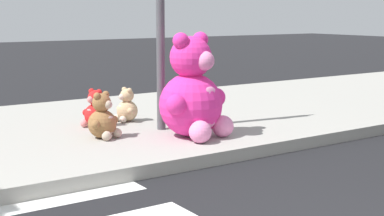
{
  "coord_description": "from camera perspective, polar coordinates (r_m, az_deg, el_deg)",
  "views": [
    {
      "loc": [
        -2.62,
        -1.75,
        1.66
      ],
      "look_at": [
        0.95,
        3.6,
        0.55
      ],
      "focal_mm": 52.29,
      "sensor_mm": 36.0,
      "label": 1
    }
  ],
  "objects": [
    {
      "name": "plush_tan",
      "position": [
        7.83,
        -6.72,
        0.02
      ],
      "size": [
        0.33,
        0.37,
        0.48
      ],
      "color": "tan",
      "rests_on": "sidewalk"
    },
    {
      "name": "plush_red",
      "position": [
        7.52,
        -9.87,
        -0.37
      ],
      "size": [
        0.36,
        0.38,
        0.51
      ],
      "color": "red",
      "rests_on": "sidewalk"
    },
    {
      "name": "sidewalk",
      "position": [
        7.6,
        -12.75,
        -2.5
      ],
      "size": [
        28.0,
        4.4,
        0.15
      ],
      "primitive_type": "cube",
      "color": "#9E9B93",
      "rests_on": "ground_plane"
    },
    {
      "name": "plush_brown",
      "position": [
        6.81,
        -9.05,
        -1.19
      ],
      "size": [
        0.41,
        0.41,
        0.57
      ],
      "color": "olive",
      "rests_on": "sidewalk"
    },
    {
      "name": "plush_pink_large",
      "position": [
        6.77,
        0.12,
        1.29
      ],
      "size": [
        0.96,
        0.9,
        1.27
      ],
      "color": "#F22D93",
      "rests_on": "sidewalk"
    }
  ]
}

